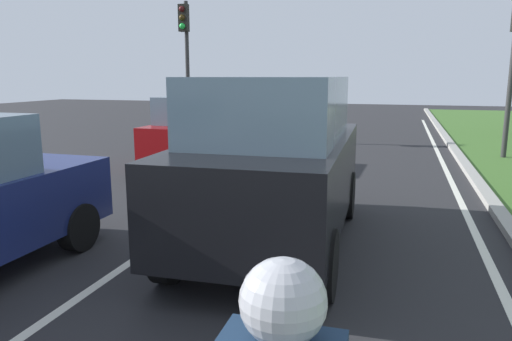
# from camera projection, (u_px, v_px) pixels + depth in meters

# --- Properties ---
(ground_plane) EXTENTS (60.00, 60.00, 0.00)m
(ground_plane) POSITION_uv_depth(u_px,v_px,m) (289.00, 175.00, 11.36)
(ground_plane) COLOR #262628
(lane_line_center) EXTENTS (0.12, 32.00, 0.01)m
(lane_line_center) POSITION_uv_depth(u_px,v_px,m) (261.00, 173.00, 11.56)
(lane_line_center) COLOR silver
(lane_line_center) RESTS_ON ground
(lane_line_right_edge) EXTENTS (0.12, 32.00, 0.01)m
(lane_line_right_edge) POSITION_uv_depth(u_px,v_px,m) (453.00, 184.00, 10.35)
(lane_line_right_edge) COLOR silver
(lane_line_right_edge) RESTS_ON ground
(curb_right) EXTENTS (0.24, 48.00, 0.12)m
(curb_right) POSITION_uv_depth(u_px,v_px,m) (478.00, 183.00, 10.20)
(curb_right) COLOR #9E9B93
(curb_right) RESTS_ON ground
(car_suv_ahead) EXTENTS (2.09, 4.56, 2.28)m
(car_suv_ahead) POSITION_uv_depth(u_px,v_px,m) (274.00, 162.00, 6.44)
(car_suv_ahead) COLOR black
(car_suv_ahead) RESTS_ON ground
(car_hatchback_far) EXTENTS (1.83, 3.75, 1.78)m
(car_hatchback_far) POSITION_uv_depth(u_px,v_px,m) (199.00, 131.00, 12.61)
(car_hatchback_far) COLOR maroon
(car_hatchback_far) RESTS_ON ground
(traffic_light_overhead_left) EXTENTS (0.32, 0.50, 4.81)m
(traffic_light_overhead_left) POSITION_uv_depth(u_px,v_px,m) (186.00, 46.00, 16.67)
(traffic_light_overhead_left) COLOR #2D2D2D
(traffic_light_overhead_left) RESTS_ON ground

